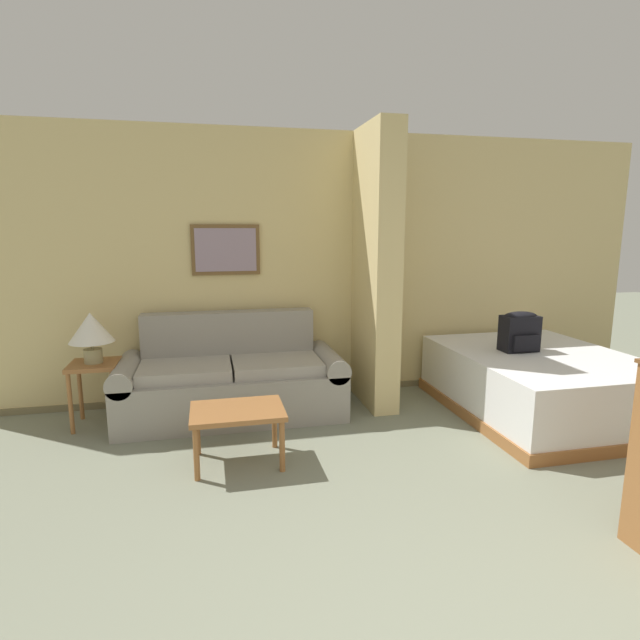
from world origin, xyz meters
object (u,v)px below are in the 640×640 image
coffee_table (238,416)px  bed (538,382)px  couch (232,380)px  backpack (520,331)px  table_lamp (91,329)px

coffee_table → bed: size_ratio=0.35×
couch → bed: couch is taller
couch → coffee_table: bearing=-90.4°
bed → backpack: (-0.15, 0.10, 0.47)m
couch → coffee_table: couch is taller
backpack → couch: bearing=169.7°
table_lamp → backpack: (3.74, -0.47, -0.09)m
backpack → coffee_table: bearing=-168.6°
couch → coffee_table: size_ratio=3.02×
table_lamp → backpack: bearing=-7.1°
couch → bed: size_ratio=1.05×
couch → coffee_table: 0.99m
table_lamp → coffee_table: bearing=-40.9°
coffee_table → table_lamp: (-1.14, 0.99, 0.49)m
couch → table_lamp: 1.26m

